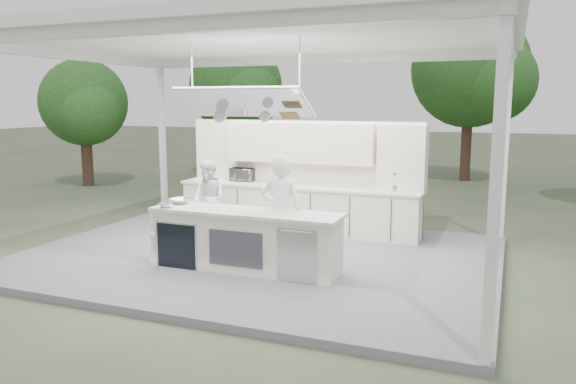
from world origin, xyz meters
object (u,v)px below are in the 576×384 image
at_px(back_counter, 297,208).
at_px(head_chef, 281,213).
at_px(demo_island, 244,240).
at_px(sous_chef, 209,198).

xyz_separation_m(back_counter, head_chef, (0.72, -2.60, 0.44)).
bearing_deg(head_chef, demo_island, 10.71).
relative_size(demo_island, sous_chef, 2.05).
bearing_deg(head_chef, sous_chef, -45.98).
distance_m(demo_island, head_chef, 0.73).
distance_m(head_chef, sous_chef, 2.67).
bearing_deg(back_counter, head_chef, -74.53).
xyz_separation_m(demo_island, sous_chef, (-1.63, 1.75, 0.28)).
bearing_deg(sous_chef, demo_island, -22.73).
bearing_deg(back_counter, sous_chef, -144.02).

